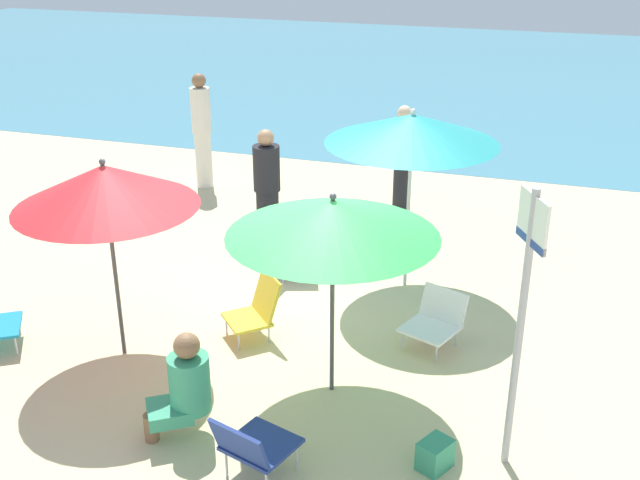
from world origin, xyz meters
TOP-DOWN VIEW (x-y plane):
  - ground_plane at (0.00, 0.00)m, footprint 40.00×40.00m
  - sea_water at (0.00, 13.65)m, footprint 40.00×16.00m
  - umbrella_green at (0.72, -0.77)m, footprint 1.81×1.81m
  - umbrella_red at (-1.41, -0.79)m, footprint 1.69×1.69m
  - umbrella_teal at (0.93, 1.51)m, footprint 1.89×1.89m
  - beach_chair_a at (-0.43, 1.34)m, footprint 0.65×0.66m
  - beach_chair_c at (1.48, 0.31)m, footprint 0.66×0.69m
  - beach_chair_d at (-0.28, -0.08)m, footprint 0.68×0.68m
  - beach_chair_e at (0.50, -2.11)m, footprint 0.64×0.68m
  - person_a at (-0.24, -1.75)m, footprint 0.56×0.51m
  - person_b at (-0.95, 2.00)m, footprint 0.33×0.33m
  - person_c at (0.45, 3.50)m, footprint 0.27×0.27m
  - person_d at (-2.73, 3.90)m, footprint 0.30×0.30m
  - warning_sign at (2.32, -1.31)m, footprint 0.23×0.39m
  - beach_bag at (1.80, -1.55)m, footprint 0.30×0.32m

SIDE VIEW (x-z plane):
  - ground_plane at x=0.00m, z-range 0.00..0.00m
  - sea_water at x=0.00m, z-range 0.00..0.01m
  - beach_bag at x=1.80m, z-range 0.00..0.25m
  - beach_chair_c at x=1.48m, z-range 0.01..0.55m
  - beach_chair_d at x=-0.28m, z-range 0.00..0.65m
  - beach_chair_e at x=0.50m, z-range 0.03..0.63m
  - beach_chair_a at x=-0.43m, z-range 0.03..0.64m
  - person_a at x=-0.24m, z-range 0.00..0.96m
  - person_b at x=-0.95m, z-range 0.00..1.57m
  - person_c at x=0.45m, z-range 0.02..1.63m
  - person_d at x=-2.73m, z-range 0.02..1.79m
  - warning_sign at x=2.32m, z-range 0.32..2.62m
  - umbrella_green at x=0.72m, z-range 0.73..2.64m
  - umbrella_red at x=-1.41m, z-range 0.74..2.75m
  - umbrella_teal at x=0.93m, z-range 0.82..2.91m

